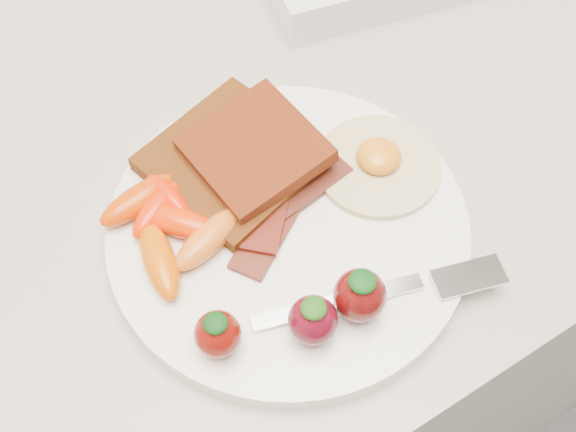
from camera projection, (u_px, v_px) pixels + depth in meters
counter at (220, 341)px, 0.98m from camera, size 2.00×0.60×0.90m
plate at (288, 229)px, 0.54m from camera, size 0.27×0.27×0.02m
toast_lower at (234, 160)px, 0.56m from camera, size 0.14×0.14×0.01m
toast_upper at (255, 150)px, 0.54m from camera, size 0.10×0.10×0.02m
fried_egg at (378, 163)px, 0.56m from camera, size 0.10×0.10×0.02m
bacon_strips at (280, 202)px, 0.54m from camera, size 0.12×0.11×0.01m
baby_carrots at (169, 224)px, 0.52m from camera, size 0.10×0.11×0.02m
strawberries at (307, 313)px, 0.47m from camera, size 0.13×0.06×0.04m
fork at (398, 290)px, 0.50m from camera, size 0.18×0.07×0.00m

